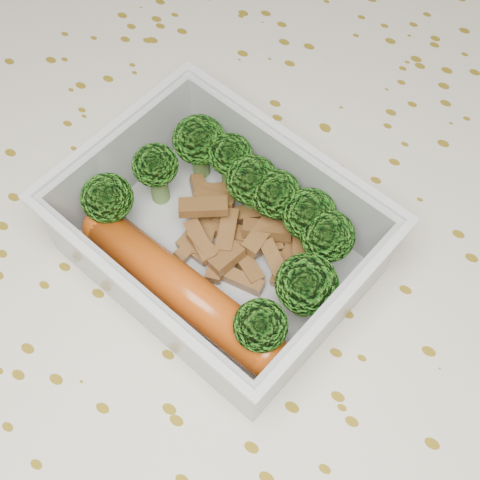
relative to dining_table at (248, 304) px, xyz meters
The scene contains 7 objects.
ground_plane 0.67m from the dining_table, ahead, with size 4.00×4.00×0.00m, color olive.
dining_table is the anchor object (origin of this frame).
tablecloth 0.05m from the dining_table, ahead, with size 1.46×0.96×0.19m.
lunch_container 0.12m from the dining_table, 135.75° to the right, with size 0.22×0.19×0.07m.
broccoli_florets 0.13m from the dining_table, 138.56° to the left, with size 0.18×0.14×0.06m.
meat_pile 0.11m from the dining_table, behind, with size 0.11×0.07×0.03m.
sausage 0.13m from the dining_table, 108.77° to the right, with size 0.17×0.05×0.03m.
Camera 1 is at (0.11, -0.20, 1.17)m, focal length 50.00 mm.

